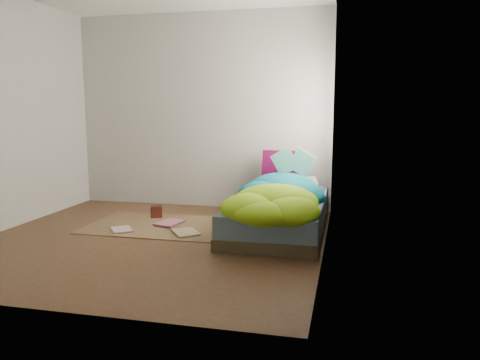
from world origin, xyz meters
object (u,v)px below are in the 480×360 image
at_px(pillow_magenta, 281,170).
at_px(bed, 279,214).
at_px(open_book, 293,154).
at_px(floor_book_b, 161,222).
at_px(wooden_box, 156,211).
at_px(floor_book_a, 112,231).

bearing_deg(pillow_magenta, bed, -84.49).
height_order(pillow_magenta, open_book, open_book).
xyz_separation_m(bed, floor_book_b, (-1.38, -0.09, -0.14)).
distance_m(pillow_magenta, floor_book_b, 1.62).
distance_m(wooden_box, floor_book_b, 0.35).
bearing_deg(wooden_box, pillow_magenta, 19.19).
xyz_separation_m(wooden_box, floor_book_b, (0.18, -0.29, -0.05)).
bearing_deg(open_book, wooden_box, -167.45).
distance_m(open_book, wooden_box, 1.82).
distance_m(open_book, floor_book_a, 2.25).
height_order(pillow_magenta, wooden_box, pillow_magenta).
height_order(open_book, floor_book_b, open_book).
xyz_separation_m(bed, pillow_magenta, (-0.08, 0.72, 0.41)).
bearing_deg(pillow_magenta, floor_book_b, -149.32).
bearing_deg(floor_book_b, floor_book_a, -115.95).
distance_m(pillow_magenta, wooden_box, 1.64).
bearing_deg(wooden_box, floor_book_b, -58.85).
bearing_deg(wooden_box, floor_book_a, -104.22).
relative_size(pillow_magenta, open_book, 1.10).
relative_size(bed, floor_book_b, 5.98).
bearing_deg(bed, open_book, 78.66).
distance_m(bed, wooden_box, 1.57).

